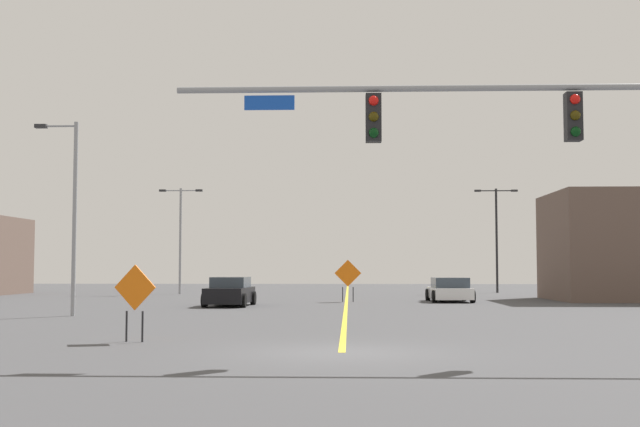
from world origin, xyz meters
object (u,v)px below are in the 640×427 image
object	(u,v)px
street_lamp_near_right	(71,208)
car_white_far	(450,290)
construction_sign_median_far	(135,293)
traffic_signal_assembly	(566,134)
construction_sign_right_shoulder	(348,275)
street_lamp_mid_left	(180,231)
street_lamp_mid_right	(497,231)
car_black_passing	(230,292)

from	to	relation	value
street_lamp_near_right	car_white_far	xyz separation A→B (m)	(15.65, 12.85, -3.43)
street_lamp_near_right	construction_sign_median_far	distance (m)	11.86
street_lamp_near_right	traffic_signal_assembly	bearing A→B (deg)	-39.93
traffic_signal_assembly	street_lamp_near_right	bearing A→B (deg)	140.07
construction_sign_right_shoulder	construction_sign_median_far	size ratio (longest dim) A/B	1.16
construction_sign_median_far	traffic_signal_assembly	bearing A→B (deg)	-13.19
traffic_signal_assembly	street_lamp_near_right	world-z (taller)	street_lamp_near_right
street_lamp_mid_left	construction_sign_median_far	size ratio (longest dim) A/B	3.76
traffic_signal_assembly	construction_sign_right_shoulder	bearing A→B (deg)	100.70
street_lamp_mid_right	construction_sign_right_shoulder	bearing A→B (deg)	-124.55
street_lamp_mid_right	construction_sign_right_shoulder	distance (m)	18.63
street_lamp_mid_left	construction_sign_right_shoulder	size ratio (longest dim) A/B	3.24
traffic_signal_assembly	construction_sign_median_far	world-z (taller)	traffic_signal_assembly
street_lamp_mid_right	construction_sign_right_shoulder	size ratio (longest dim) A/B	3.35
street_lamp_mid_right	car_white_far	xyz separation A→B (m)	(-5.12, -14.79, -3.75)
street_lamp_mid_right	car_black_passing	xyz separation A→B (m)	(-15.91, -19.83, -3.71)
street_lamp_mid_left	car_white_far	world-z (taller)	street_lamp_mid_left
construction_sign_median_far	street_lamp_near_right	bearing A→B (deg)	116.63
car_white_far	car_black_passing	distance (m)	11.91
street_lamp_mid_left	construction_sign_median_far	bearing A→B (deg)	-80.01
construction_sign_median_far	car_white_far	distance (m)	25.41
street_lamp_mid_right	construction_sign_median_far	bearing A→B (deg)	-112.36
street_lamp_mid_right	street_lamp_mid_left	size ratio (longest dim) A/B	1.03
traffic_signal_assembly	street_lamp_mid_left	world-z (taller)	street_lamp_mid_left
traffic_signal_assembly	construction_sign_right_shoulder	size ratio (longest dim) A/B	5.95
street_lamp_near_right	construction_sign_median_far	size ratio (longest dim) A/B	3.87
street_lamp_mid_left	car_black_passing	bearing A→B (deg)	-70.63
street_lamp_near_right	construction_sign_right_shoulder	world-z (taller)	street_lamp_near_right
street_lamp_near_right	street_lamp_mid_left	bearing A→B (deg)	92.16
street_lamp_mid_left	car_black_passing	world-z (taller)	street_lamp_mid_left
traffic_signal_assembly	street_lamp_mid_right	bearing A→B (deg)	81.96
construction_sign_right_shoulder	street_lamp_near_right	bearing A→B (deg)	-129.62
traffic_signal_assembly	street_lamp_mid_right	xyz separation A→B (m)	(5.69, 40.25, -0.33)
construction_sign_right_shoulder	construction_sign_median_far	xyz separation A→B (m)	(-5.17, -22.78, -0.19)
street_lamp_near_right	construction_sign_right_shoulder	distance (m)	16.42
traffic_signal_assembly	car_white_far	world-z (taller)	traffic_signal_assembly
street_lamp_near_right	construction_sign_median_far	xyz separation A→B (m)	(5.16, -10.30, -2.83)
street_lamp_mid_left	construction_sign_right_shoulder	world-z (taller)	street_lamp_mid_left
construction_sign_median_far	street_lamp_mid_right	bearing A→B (deg)	67.64
street_lamp_mid_right	traffic_signal_assembly	bearing A→B (deg)	-98.04
traffic_signal_assembly	street_lamp_near_right	distance (m)	19.67
traffic_signal_assembly	car_black_passing	xyz separation A→B (m)	(-10.22, 20.42, -4.04)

